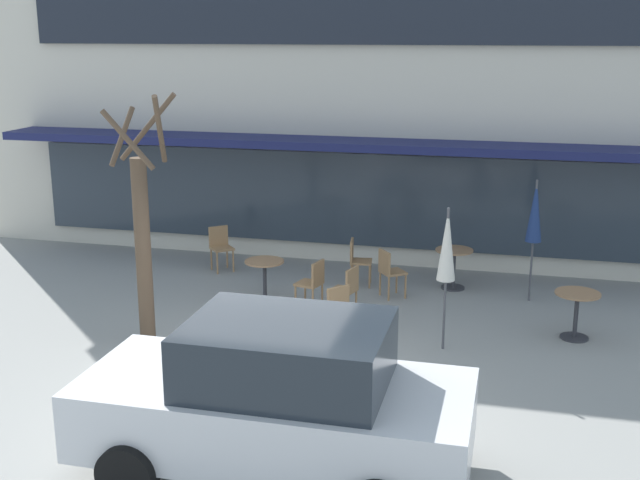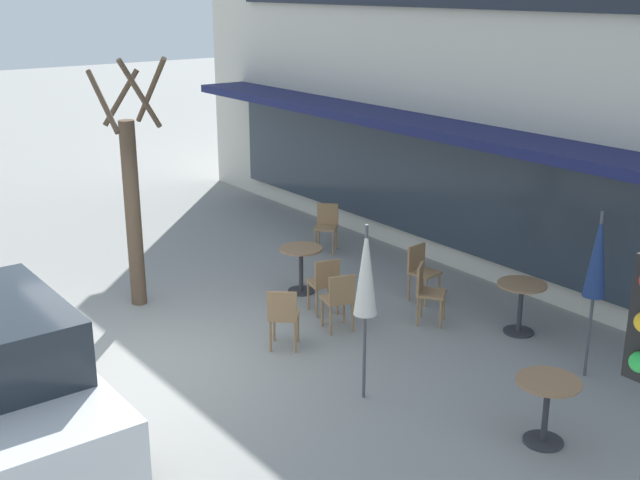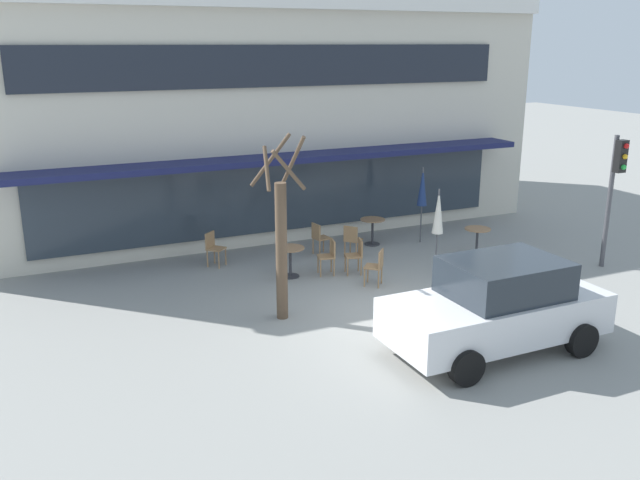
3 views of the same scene
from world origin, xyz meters
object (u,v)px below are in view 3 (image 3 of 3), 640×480
(cafe_chair_0, at_px, (214,246))
(cafe_chair_3, at_px, (352,239))
(traffic_light_pole, at_px, (615,180))
(cafe_table_near_wall, at_px, (290,257))
(parked_sedan, at_px, (498,306))
(cafe_table_by_tree, at_px, (373,227))
(patio_umbrella_green_folded, at_px, (422,187))
(cafe_chair_4, at_px, (376,265))
(cafe_table_streetside, at_px, (477,237))
(street_tree, at_px, (281,239))
(cafe_chair_2, at_px, (356,253))
(cafe_chair_5, at_px, (329,254))
(cafe_chair_1, at_px, (319,236))
(patio_umbrella_cream_folded, at_px, (438,212))

(cafe_chair_0, xyz_separation_m, cafe_chair_3, (3.58, -0.88, 0.00))
(traffic_light_pole, bearing_deg, cafe_table_near_wall, 160.32)
(cafe_chair_3, relative_size, parked_sedan, 0.21)
(cafe_chair_3, xyz_separation_m, parked_sedan, (-0.18, -6.20, 0.35))
(cafe_chair_3, distance_m, parked_sedan, 6.22)
(cafe_chair_3, bearing_deg, cafe_table_by_tree, 37.09)
(patio_umbrella_green_folded, relative_size, cafe_chair_4, 2.47)
(cafe_table_streetside, xyz_separation_m, cafe_table_by_tree, (-2.08, 2.08, 0.00))
(street_tree, bearing_deg, cafe_table_by_tree, 41.95)
(patio_umbrella_green_folded, height_order, cafe_chair_2, patio_umbrella_green_folded)
(patio_umbrella_green_folded, bearing_deg, parked_sedan, -111.75)
(cafe_chair_5, bearing_deg, cafe_table_streetside, -3.51)
(cafe_chair_3, height_order, cafe_chair_5, same)
(cafe_chair_0, height_order, cafe_chair_1, same)
(cafe_table_by_tree, height_order, cafe_chair_1, cafe_chair_1)
(cafe_table_by_tree, xyz_separation_m, cafe_chair_3, (-1.08, -0.82, 0.01))
(street_tree, bearing_deg, cafe_chair_1, 55.10)
(patio_umbrella_green_folded, height_order, patio_umbrella_cream_folded, same)
(cafe_chair_2, height_order, cafe_chair_3, same)
(cafe_chair_4, bearing_deg, street_tree, -162.52)
(cafe_table_near_wall, xyz_separation_m, cafe_chair_4, (1.61, -1.45, 0.01))
(cafe_chair_2, distance_m, traffic_light_pole, 6.71)
(patio_umbrella_cream_folded, relative_size, cafe_chair_0, 2.47)
(cafe_chair_1, relative_size, cafe_chair_3, 1.00)
(cafe_chair_0, xyz_separation_m, parked_sedan, (3.40, -7.08, 0.35))
(cafe_chair_5, bearing_deg, parked_sedan, -79.29)
(cafe_chair_0, distance_m, cafe_chair_2, 3.71)
(cafe_chair_2, bearing_deg, traffic_light_pole, -20.58)
(cafe_chair_5, height_order, traffic_light_pole, traffic_light_pole)
(cafe_table_near_wall, height_order, cafe_chair_4, cafe_chair_4)
(cafe_chair_2, bearing_deg, cafe_chair_3, 66.98)
(cafe_chair_1, relative_size, traffic_light_pole, 0.26)
(cafe_table_streetside, xyz_separation_m, street_tree, (-6.42, -1.81, 1.20))
(patio_umbrella_green_folded, bearing_deg, cafe_chair_5, -158.29)
(cafe_chair_1, height_order, cafe_chair_4, same)
(patio_umbrella_green_folded, bearing_deg, street_tree, -148.34)
(patio_umbrella_green_folded, xyz_separation_m, cafe_chair_4, (-2.97, -2.66, -1.10))
(cafe_table_streetside, bearing_deg, cafe_table_near_wall, 174.58)
(cafe_chair_0, relative_size, cafe_chair_3, 1.00)
(cafe_table_streetside, distance_m, street_tree, 6.78)
(cafe_chair_1, height_order, street_tree, street_tree)
(parked_sedan, bearing_deg, cafe_table_by_tree, 79.79)
(cafe_table_streetside, relative_size, street_tree, 0.20)
(patio_umbrella_green_folded, height_order, cafe_chair_3, patio_umbrella_green_folded)
(cafe_chair_1, bearing_deg, cafe_chair_2, -83.99)
(cafe_chair_2, bearing_deg, cafe_table_near_wall, 163.86)
(cafe_table_by_tree, bearing_deg, traffic_light_pole, -44.10)
(patio_umbrella_cream_folded, distance_m, parked_sedan, 4.30)
(cafe_table_streetside, height_order, street_tree, street_tree)
(cafe_table_streetside, xyz_separation_m, cafe_chair_0, (-6.74, 2.14, 0.01))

